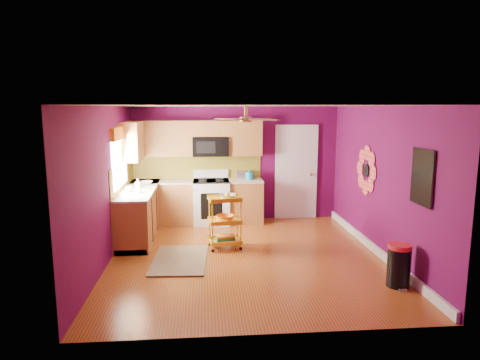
{
  "coord_description": "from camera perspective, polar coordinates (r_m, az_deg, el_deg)",
  "views": [
    {
      "loc": [
        -0.69,
        -6.83,
        2.47
      ],
      "look_at": [
        -0.08,
        0.4,
        1.24
      ],
      "focal_mm": 32.0,
      "sensor_mm": 36.0,
      "label": 1
    }
  ],
  "objects": [
    {
      "name": "left_window",
      "position": [
        8.06,
        -15.78,
        4.05
      ],
      "size": [
        0.08,
        1.35,
        1.08
      ],
      "color": "white",
      "rests_on": "ground"
    },
    {
      "name": "counter_dish",
      "position": [
        8.85,
        -12.36,
        -0.34
      ],
      "size": [
        0.25,
        0.25,
        0.06
      ],
      "primitive_type": "imported",
      "color": "white",
      "rests_on": "lower_cabinets"
    },
    {
      "name": "rolling_cart",
      "position": [
        7.57,
        -1.96,
        -5.32
      ],
      "size": [
        0.61,
        0.48,
        1.01
      ],
      "color": "yellow",
      "rests_on": "ground"
    },
    {
      "name": "panel_door",
      "position": [
        9.62,
        7.48,
        0.92
      ],
      "size": [
        0.95,
        0.11,
        2.15
      ],
      "color": "white",
      "rests_on": "ground"
    },
    {
      "name": "ceiling_fan",
      "position": [
        7.06,
        0.79,
        8.17
      ],
      "size": [
        1.01,
        1.01,
        0.26
      ],
      "color": "#BF8C3F",
      "rests_on": "ground"
    },
    {
      "name": "counter_cup",
      "position": [
        8.12,
        -14.6,
        -1.2
      ],
      "size": [
        0.13,
        0.13,
        0.1
      ],
      "primitive_type": "imported",
      "color": "white",
      "rests_on": "lower_cabinets"
    },
    {
      "name": "teal_kettle",
      "position": [
        9.22,
        1.28,
        0.6
      ],
      "size": [
        0.18,
        0.18,
        0.21
      ],
      "color": "teal",
      "rests_on": "lower_cabinets"
    },
    {
      "name": "upper_cabinetry",
      "position": [
        9.04,
        -8.35,
        5.28
      ],
      "size": [
        2.8,
        2.3,
        1.26
      ],
      "color": "brown",
      "rests_on": "ground"
    },
    {
      "name": "soap_bottle_a",
      "position": [
        7.96,
        -13.46,
        -1.02
      ],
      "size": [
        0.09,
        0.09,
        0.19
      ],
      "primitive_type": "imported",
      "color": "#EA3F72",
      "rests_on": "lower_cabinets"
    },
    {
      "name": "toaster",
      "position": [
        9.26,
        0.22,
        0.69
      ],
      "size": [
        0.22,
        0.15,
        0.18
      ],
      "primitive_type": "cube",
      "color": "beige",
      "rests_on": "lower_cabinets"
    },
    {
      "name": "soap_bottle_b",
      "position": [
        8.52,
        -13.48,
        -0.38
      ],
      "size": [
        0.14,
        0.14,
        0.18
      ],
      "primitive_type": "imported",
      "color": "white",
      "rests_on": "lower_cabinets"
    },
    {
      "name": "right_wall_art",
      "position": [
        7.19,
        19.19,
        0.88
      ],
      "size": [
        0.04,
        2.74,
        1.04
      ],
      "color": "black",
      "rests_on": "ground"
    },
    {
      "name": "lower_cabinets",
      "position": [
        8.9,
        -8.94,
        -3.7
      ],
      "size": [
        2.81,
        2.31,
        0.94
      ],
      "color": "brown",
      "rests_on": "ground"
    },
    {
      "name": "trash_can",
      "position": [
        6.46,
        20.41,
        -10.62
      ],
      "size": [
        0.32,
        0.35,
        0.61
      ],
      "color": "black",
      "rests_on": "ground"
    },
    {
      "name": "electric_range",
      "position": [
        9.22,
        -3.84,
        -2.84
      ],
      "size": [
        0.76,
        0.66,
        1.13
      ],
      "color": "white",
      "rests_on": "ground"
    },
    {
      "name": "ground",
      "position": [
        7.29,
        0.9,
        -10.17
      ],
      "size": [
        5.0,
        5.0,
        0.0
      ],
      "primitive_type": "plane",
      "color": "brown",
      "rests_on": "ground"
    },
    {
      "name": "shag_rug",
      "position": [
        7.18,
        -8.03,
        -10.48
      ],
      "size": [
        0.93,
        1.44,
        0.02
      ],
      "primitive_type": "cube",
      "rotation": [
        0.0,
        0.0,
        -0.05
      ],
      "color": "black",
      "rests_on": "ground"
    },
    {
      "name": "room_envelope",
      "position": [
        6.92,
        1.16,
        2.67
      ],
      "size": [
        4.54,
        5.04,
        2.52
      ],
      "color": "#570A42",
      "rests_on": "ground"
    }
  ]
}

